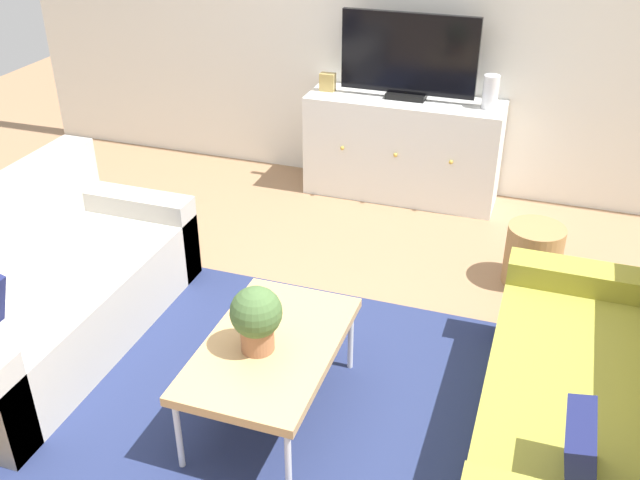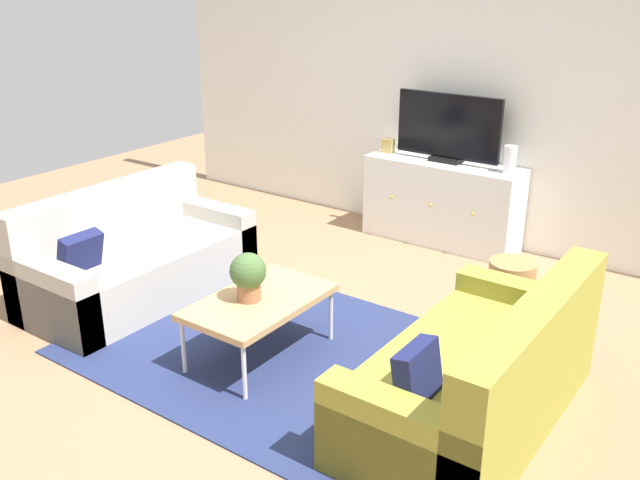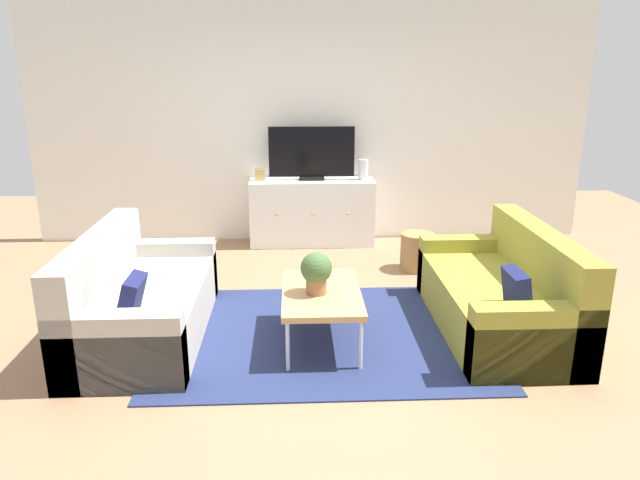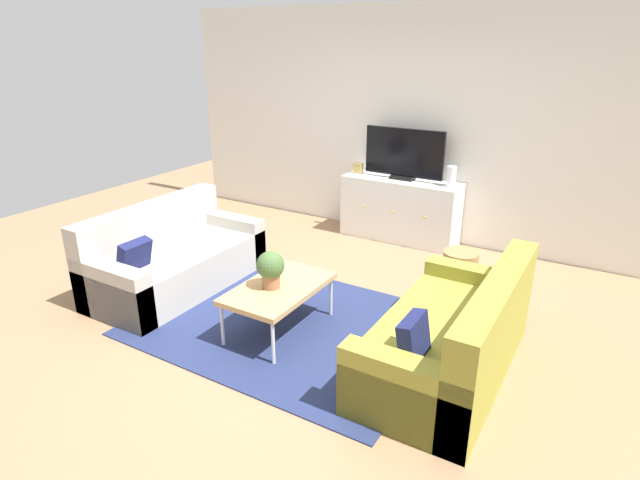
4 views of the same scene
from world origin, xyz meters
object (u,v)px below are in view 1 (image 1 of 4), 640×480
couch_right_side (608,419)px  mantel_clock (328,82)px  coffee_table (271,349)px  glass_vase (491,92)px  wicker_basket (533,255)px  potted_plant (256,317)px  tv_console (403,148)px  flat_screen_tv (409,57)px  couch_left_side (36,295)px

couch_right_side → mantel_clock: size_ratio=13.30×
coffee_table → glass_vase: size_ratio=4.16×
wicker_basket → mantel_clock: bearing=149.7°
potted_plant → wicker_basket: size_ratio=0.82×
wicker_basket → tv_console: bearing=137.5°
glass_vase → potted_plant: bearing=-103.9°
couch_right_side → flat_screen_tv: bearing=121.1°
potted_plant → glass_vase: (0.64, 2.58, 0.28)m
couch_left_side → flat_screen_tv: bearing=59.2°
mantel_clock → tv_console: bearing=-0.0°
potted_plant → flat_screen_tv: size_ratio=0.32×
couch_right_side → tv_console: size_ratio=1.22×
couch_right_side → potted_plant: (-1.49, -0.21, 0.32)m
flat_screen_tv → coffee_table: bearing=-90.3°
mantel_clock → wicker_basket: mantel_clock is taller
mantel_clock → flat_screen_tv: bearing=2.0°
potted_plant → couch_right_side: bearing=8.0°
flat_screen_tv → glass_vase: size_ratio=4.21×
couch_right_side → mantel_clock: mantel_clock is taller
couch_left_side → wicker_basket: 2.85m
couch_right_side → flat_screen_tv: (-1.44, 2.39, 0.78)m
potted_plant → flat_screen_tv: (0.05, 2.60, 0.46)m
mantel_clock → potted_plant: bearing=-78.3°
couch_left_side → glass_vase: glass_vase is taller
couch_left_side → couch_right_side: (2.87, 0.00, 0.00)m
couch_left_side → mantel_clock: 2.58m
coffee_table → glass_vase: bearing=76.7°
tv_console → flat_screen_tv: 0.67m
glass_vase → mantel_clock: (-1.17, 0.00, -0.05)m
coffee_table → potted_plant: (-0.04, -0.05, 0.20)m
flat_screen_tv → glass_vase: flat_screen_tv is taller
potted_plant → tv_console: size_ratio=0.22×
potted_plant → tv_console: (0.05, 2.58, -0.21)m
couch_left_side → tv_console: size_ratio=1.22×
coffee_table → glass_vase: glass_vase is taller
tv_console → couch_left_side: bearing=-121.0°
tv_console → mantel_clock: size_ratio=10.87×
wicker_basket → glass_vase: bearing=115.5°
glass_vase → mantel_clock: glass_vase is taller
couch_left_side → mantel_clock: (0.84, 2.37, 0.55)m
tv_console → glass_vase: glass_vase is taller
coffee_table → tv_console: bearing=89.7°
wicker_basket → couch_right_side: bearing=-74.2°
flat_screen_tv → wicker_basket: 1.66m
couch_right_side → wicker_basket: (-0.40, 1.42, -0.08)m
tv_console → glass_vase: size_ratio=6.18×
couch_left_side → wicker_basket: bearing=30.0°
mantel_clock → wicker_basket: 1.99m
couch_left_side → coffee_table: (1.42, -0.16, 0.12)m
couch_left_side → glass_vase: size_ratio=7.56×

